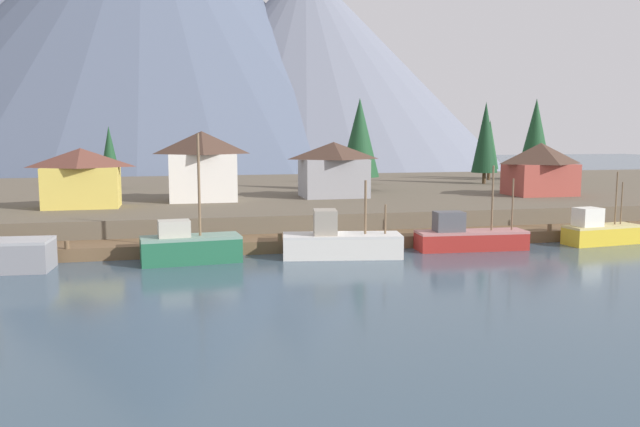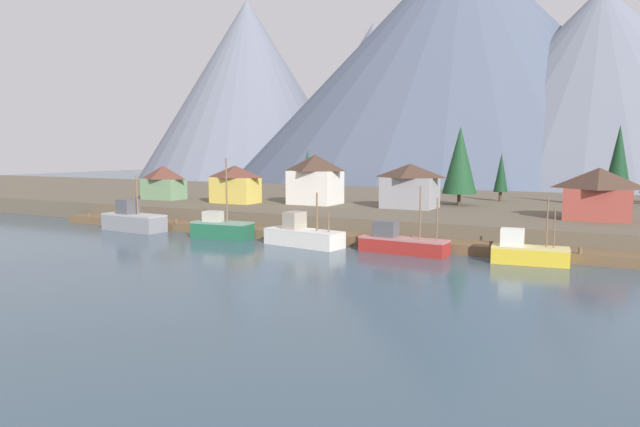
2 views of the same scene
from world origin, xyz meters
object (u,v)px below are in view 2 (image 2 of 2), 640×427
at_px(house_red, 598,193).
at_px(house_yellow, 235,184).
at_px(conifer_near_right, 619,161).
at_px(fishing_boat_green, 221,228).
at_px(fishing_boat_white, 303,235).
at_px(conifer_mid_right, 501,173).
at_px(fishing_boat_yellow, 527,252).
at_px(conifer_back_left, 308,168).
at_px(house_grey, 410,185).
at_px(house_green, 164,182).
at_px(conifer_near_left, 460,160).
at_px(house_white, 315,179).
at_px(fishing_boat_grey, 133,220).
at_px(fishing_boat_red, 401,243).

distance_m(house_red, house_yellow, 49.49).
xyz_separation_m(house_yellow, conifer_near_right, (51.21, 18.68, 3.63)).
bearing_deg(fishing_boat_green, house_yellow, 115.27).
relative_size(fishing_boat_white, house_yellow, 1.32).
height_order(fishing_boat_white, conifer_mid_right, conifer_mid_right).
bearing_deg(fishing_boat_yellow, conifer_back_left, 132.65).
bearing_deg(fishing_boat_green, conifer_mid_right, 50.96).
bearing_deg(house_grey, fishing_boat_green, -127.52).
bearing_deg(house_red, house_green, -178.36).
relative_size(fishing_boat_yellow, conifer_mid_right, 0.94).
relative_size(conifer_mid_right, conifer_back_left, 0.94).
height_order(house_red, conifer_mid_right, conifer_mid_right).
bearing_deg(fishing_boat_white, house_grey, 86.67).
relative_size(house_yellow, conifer_near_left, 0.63).
relative_size(house_white, conifer_mid_right, 0.97).
height_order(house_green, conifer_near_left, conifer_near_left).
bearing_deg(fishing_boat_grey, fishing_boat_red, 4.57).
relative_size(fishing_boat_white, fishing_boat_red, 1.02).
height_order(house_white, conifer_near_right, conifer_near_right).
distance_m(fishing_boat_green, house_white, 21.14).
bearing_deg(fishing_boat_grey, house_yellow, 78.65).
xyz_separation_m(fishing_boat_green, conifer_near_left, (21.30, 28.22, 7.87)).
xyz_separation_m(house_yellow, conifer_mid_right, (34.96, 21.72, 1.54)).
height_order(fishing_boat_red, conifer_near_right, conifer_near_right).
xyz_separation_m(fishing_boat_grey, fishing_boat_yellow, (48.83, 0.36, -0.25)).
bearing_deg(fishing_boat_green, fishing_boat_red, -4.67).
relative_size(fishing_boat_yellow, house_white, 0.96).
distance_m(house_grey, conifer_near_left, 9.32).
height_order(fishing_boat_grey, fishing_boat_yellow, fishing_boat_grey).
distance_m(fishing_boat_yellow, conifer_near_left, 32.06).
bearing_deg(house_white, house_red, -3.71).
height_order(fishing_boat_green, conifer_back_left, conifer_back_left).
relative_size(house_yellow, house_grey, 0.97).
bearing_deg(house_green, fishing_boat_grey, -59.49).
distance_m(fishing_boat_grey, house_grey, 37.33).
bearing_deg(house_green, house_yellow, 0.39).
bearing_deg(fishing_boat_red, fishing_boat_white, -172.57).
height_order(house_grey, conifer_near_left, conifer_near_left).
bearing_deg(conifer_back_left, fishing_boat_green, -76.53).
height_order(house_red, house_grey, house_grey).
height_order(fishing_boat_white, conifer_near_left, conifer_near_left).
relative_size(house_red, house_green, 1.11).
bearing_deg(house_green, fishing_boat_yellow, -15.26).
bearing_deg(house_grey, conifer_near_right, 28.50).
xyz_separation_m(house_grey, conifer_mid_right, (9.10, 16.81, 1.31)).
xyz_separation_m(fishing_boat_green, house_yellow, (-9.61, 16.25, 4.22)).
relative_size(fishing_boat_grey, house_green, 1.37).
relative_size(house_green, conifer_near_right, 0.58).
xyz_separation_m(fishing_boat_red, conifer_near_right, (19.12, 34.68, 7.98)).
relative_size(fishing_boat_white, conifer_mid_right, 1.26).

